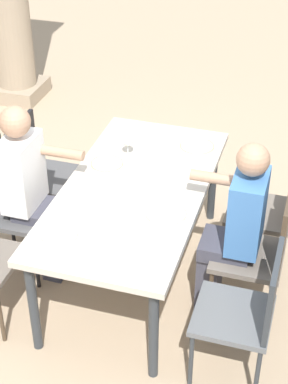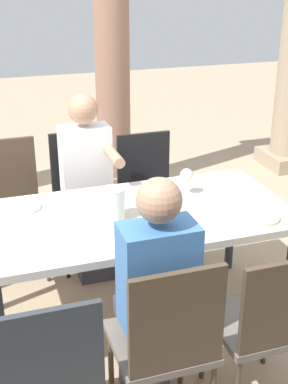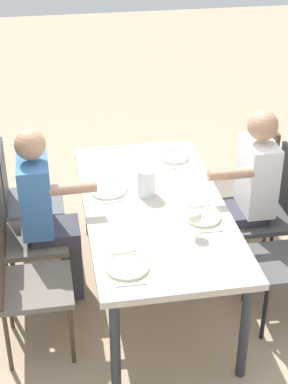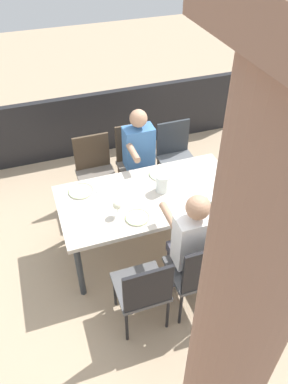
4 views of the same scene
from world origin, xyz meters
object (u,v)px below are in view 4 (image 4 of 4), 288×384
diner_woman_green (140,159)px  chair_mid_south (136,159)px  stone_column_centre (221,384)px  chair_mid_north (198,272)px  chair_west_south (176,154)px  diner_man_white (189,244)px  plate_2 (137,218)px  dining_table (150,200)px  chair_west_north (250,257)px  plate_0 (218,198)px  chair_east_north (143,290)px  plate_3 (81,191)px  chair_east_south (95,169)px  plate_1 (161,174)px  water_pitcher (162,184)px  wine_glass_2 (117,206)px

diner_woman_green → chair_mid_south: bearing=-90.9°
stone_column_centre → chair_mid_north: bearing=-114.8°
chair_west_south → stone_column_centre: (1.09, 2.99, 1.01)m
chair_mid_north → diner_man_white: diner_man_white is taller
chair_mid_north → plate_2: chair_mid_north is taller
dining_table → diner_woman_green: (-0.13, -0.70, 0.00)m
chair_west_north → diner_woman_green: bearing=-71.6°
chair_west_south → plate_2: chair_west_south is taller
chair_mid_north → stone_column_centre: 1.67m
dining_table → chair_mid_south: (-0.13, -0.88, -0.12)m
chair_mid_south → diner_man_white: diner_man_white is taller
chair_mid_north → chair_mid_south: 1.76m
chair_mid_south → plate_0: 1.26m
chair_west_north → dining_table: bearing=-53.4°
dining_table → chair_mid_north: chair_mid_north is taller
chair_mid_south → chair_east_north: size_ratio=1.08×
chair_mid_south → diner_man_white: (0.00, 1.56, 0.14)m
diner_man_white → plate_3: (0.77, -0.95, 0.06)m
chair_east_north → chair_east_south: size_ratio=0.97×
chair_west_north → chair_mid_south: 1.84m
chair_mid_north → diner_man_white: bearing=-89.2°
chair_west_south → plate_1: chair_west_south is taller
dining_table → stone_column_centre: stone_column_centre is taller
dining_table → chair_west_south: bearing=-126.7°
chair_mid_south → plate_2: bearing=72.8°
plate_3 → chair_mid_south: bearing=-141.9°
dining_table → plate_1: (-0.22, -0.28, 0.08)m
chair_east_north → plate_3: chair_east_north is taller
chair_east_south → diner_woman_green: size_ratio=0.72×
chair_mid_south → plate_3: (0.78, 0.61, 0.20)m
chair_west_south → plate_2: bearing=52.6°
chair_west_south → water_pitcher: size_ratio=4.85×
dining_table → water_pitcher: water_pitcher is taller
chair_mid_south → diner_woman_green: size_ratio=0.76×
chair_east_south → diner_man_white: 1.64m
dining_table → diner_man_white: size_ratio=1.41×
chair_west_south → chair_east_north: bearing=59.7°
diner_man_white → water_pitcher: 0.72m
chair_east_south → stone_column_centre: bearing=88.8°
plate_2 → stone_column_centre: bearing=83.4°
plate_1 → plate_2: (0.45, 0.54, 0.00)m
diner_man_white → plate_1: size_ratio=5.02×
plate_0 → wine_glass_2: 1.01m
plate_3 → chair_mid_north: bearing=123.8°
chair_mid_north → plate_3: chair_mid_north is taller
plate_2 → plate_3: (0.42, -0.54, -0.00)m
plate_1 → wine_glass_2: (0.61, 0.44, 0.11)m
chair_west_south → water_pitcher: bearing=58.6°
chair_east_south → diner_man_white: (-0.50, 1.55, 0.16)m
chair_east_south → diner_woman_green: bearing=160.0°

